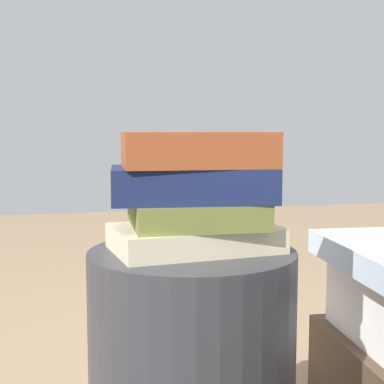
% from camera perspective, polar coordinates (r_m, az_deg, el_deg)
% --- Properties ---
extents(side_table, '(0.39, 0.39, 0.50)m').
position_cam_1_polar(side_table, '(1.15, -0.00, -18.05)').
color(side_table, '#333338').
rests_on(side_table, ground_plane).
extents(book_cream, '(0.32, 0.22, 0.05)m').
position_cam_1_polar(book_cream, '(1.08, 0.26, -4.56)').
color(book_cream, beige).
rests_on(book_cream, side_table).
extents(book_olive, '(0.24, 0.21, 0.05)m').
position_cam_1_polar(book_olive, '(1.07, 0.39, -2.09)').
color(book_olive, olive).
rests_on(book_olive, book_cream).
extents(book_navy, '(0.31, 0.20, 0.06)m').
position_cam_1_polar(book_navy, '(1.05, 0.02, 0.78)').
color(book_navy, '#19234C').
rests_on(book_navy, book_olive).
extents(book_rust, '(0.28, 0.18, 0.06)m').
position_cam_1_polar(book_rust, '(1.05, 0.53, 4.22)').
color(book_rust, '#994723').
rests_on(book_rust, book_navy).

